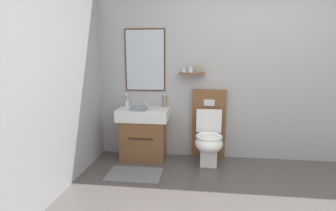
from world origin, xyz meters
name	(u,v)px	position (x,y,z in m)	size (l,w,h in m)	color
wall_back	(251,69)	(-0.01, 1.74, 1.29)	(4.62, 0.27, 2.57)	#A8A8AA
wall_left	(20,79)	(-2.25, 0.00, 1.29)	(0.12, 3.60, 2.57)	#A8A8AA
bath_mat	(135,174)	(-1.51, 0.93, 0.01)	(0.68, 0.44, 0.01)	slate
vanity_sink_left	(144,132)	(-1.51, 1.50, 0.39)	(0.71, 0.44, 0.73)	brown
tap_on_left_sink	(145,102)	(-1.51, 1.65, 0.80)	(0.03, 0.13, 0.11)	silver
toilet	(209,136)	(-0.58, 1.48, 0.38)	(0.48, 0.63, 1.00)	brown
toothbrush_cup	(127,102)	(-1.79, 1.64, 0.79)	(0.07, 0.07, 0.19)	silver
soap_dispenser	(165,101)	(-1.22, 1.65, 0.82)	(0.06, 0.06, 0.20)	gray
folded_hand_towel	(139,109)	(-1.55, 1.38, 0.76)	(0.22, 0.16, 0.04)	gray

